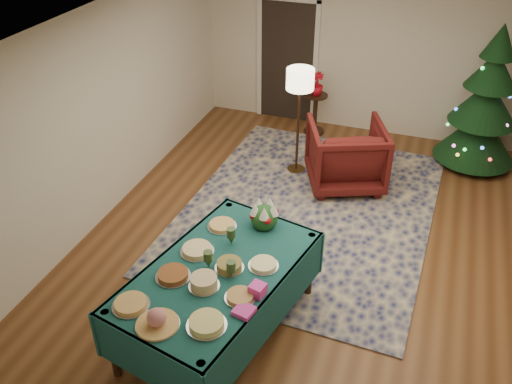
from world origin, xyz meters
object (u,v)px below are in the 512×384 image
(armchair, at_px, (346,152))
(potted_plant, at_px, (317,89))
(gift_box, at_px, (258,290))
(floor_lamp, at_px, (300,86))
(buffet_table, at_px, (218,283))
(side_table, at_px, (315,114))
(christmas_tree, at_px, (485,105))

(armchair, xyz_separation_m, potted_plant, (-0.82, 1.47, 0.27))
(gift_box, bearing_deg, floor_lamp, 99.88)
(buffet_table, xyz_separation_m, potted_plant, (-0.21, 4.69, 0.13))
(side_table, bearing_deg, armchair, -60.95)
(buffet_table, height_order, armchair, armchair)
(buffet_table, distance_m, potted_plant, 4.70)
(buffet_table, bearing_deg, side_table, 92.52)
(side_table, bearing_deg, gift_box, -82.10)
(buffet_table, distance_m, gift_box, 0.55)
(armchair, bearing_deg, buffet_table, 56.60)
(buffet_table, relative_size, armchair, 2.22)
(potted_plant, distance_m, christmas_tree, 2.59)
(buffet_table, xyz_separation_m, gift_box, (0.47, -0.18, 0.22))
(potted_plant, bearing_deg, christmas_tree, -4.26)
(buffet_table, relative_size, gift_box, 17.69)
(gift_box, relative_size, floor_lamp, 0.08)
(gift_box, bearing_deg, armchair, 87.61)
(floor_lamp, distance_m, potted_plant, 1.45)
(buffet_table, relative_size, christmas_tree, 1.08)
(floor_lamp, distance_m, christmas_tree, 2.79)
(armchair, height_order, side_table, armchair)
(armchair, xyz_separation_m, christmas_tree, (1.76, 1.28, 0.45))
(buffet_table, height_order, gift_box, gift_box)
(buffet_table, bearing_deg, armchair, 79.24)
(potted_plant, bearing_deg, gift_box, -82.10)
(gift_box, xyz_separation_m, potted_plant, (-0.68, 4.87, -0.08))
(gift_box, relative_size, christmas_tree, 0.06)
(side_table, distance_m, christmas_tree, 2.67)
(buffet_table, relative_size, potted_plant, 6.11)
(buffet_table, height_order, potted_plant, potted_plant)
(floor_lamp, xyz_separation_m, christmas_tree, (2.52, 1.14, -0.39))
(potted_plant, bearing_deg, armchair, -60.95)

